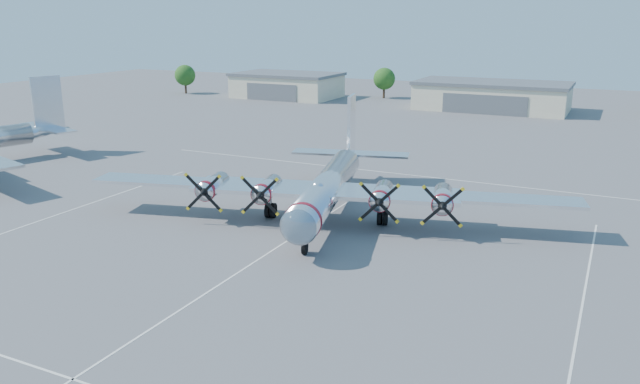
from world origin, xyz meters
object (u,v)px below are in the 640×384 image
at_px(main_bomber_b29, 330,215).
at_px(tree_far_west, 185,75).
at_px(hangar_west, 287,85).
at_px(tree_west, 384,79).
at_px(hangar_center, 492,96).

bearing_deg(main_bomber_b29, tree_far_west, 120.68).
bearing_deg(hangar_west, tree_west, 21.89).
distance_m(hangar_center, tree_west, 26.30).
xyz_separation_m(hangar_center, main_bomber_b29, (0.14, -74.35, -2.71)).
xyz_separation_m(tree_far_west, tree_west, (45.00, 12.00, 0.00)).
height_order(hangar_west, main_bomber_b29, hangar_west).
xyz_separation_m(hangar_west, tree_west, (20.00, 8.04, 1.51)).
relative_size(hangar_west, hangar_center, 0.79).
distance_m(tree_far_west, main_bomber_b29, 99.45).
height_order(tree_far_west, main_bomber_b29, tree_far_west).
distance_m(hangar_center, tree_far_west, 70.13).
bearing_deg(hangar_center, tree_far_west, -176.76).
relative_size(hangar_west, tree_far_west, 3.40).
height_order(hangar_west, tree_far_west, tree_far_west).
bearing_deg(hangar_west, hangar_center, -0.00).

